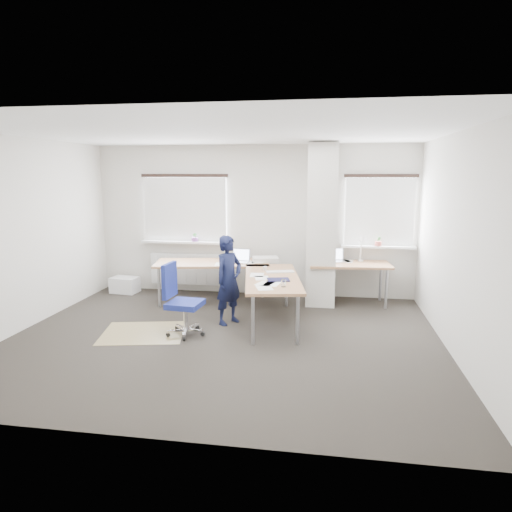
% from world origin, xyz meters
% --- Properties ---
extents(ground, '(6.00, 6.00, 0.00)m').
position_xyz_m(ground, '(0.00, 0.00, 0.00)').
color(ground, black).
rests_on(ground, ground).
extents(room_shell, '(6.04, 5.04, 2.82)m').
position_xyz_m(room_shell, '(0.18, 0.45, 1.75)').
color(room_shell, beige).
rests_on(room_shell, ground).
extents(floor_mat, '(1.33, 1.20, 0.01)m').
position_xyz_m(floor_mat, '(-1.20, 0.03, 0.00)').
color(floor_mat, olive).
rests_on(floor_mat, ground).
extents(white_crate, '(0.53, 0.40, 0.30)m').
position_xyz_m(white_crate, '(-2.46, 2.15, 0.15)').
color(white_crate, white).
rests_on(white_crate, ground).
extents(desk_main, '(2.82, 2.63, 0.96)m').
position_xyz_m(desk_main, '(0.04, 1.30, 0.69)').
color(desk_main, '#966541').
rests_on(desk_main, ground).
extents(desk_side, '(1.46, 0.82, 1.22)m').
position_xyz_m(desk_side, '(1.79, 2.06, 0.69)').
color(desk_side, '#966541').
rests_on(desk_side, ground).
extents(task_chair, '(0.56, 0.56, 1.04)m').
position_xyz_m(task_chair, '(-0.60, 0.06, 0.29)').
color(task_chair, navy).
rests_on(task_chair, ground).
extents(person, '(0.54, 0.59, 1.36)m').
position_xyz_m(person, '(-0.06, 0.67, 0.68)').
color(person, black).
rests_on(person, ground).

